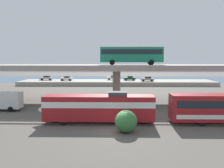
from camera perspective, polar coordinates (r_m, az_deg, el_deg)
name	(u,v)px	position (r m, az deg, el deg)	size (l,w,h in m)	color
ground_plane	(116,132)	(29.34, 0.89, -10.94)	(260.00, 260.00, 0.00)	#565149
rail_strip_near	(116,124)	(32.42, 0.92, -9.21)	(110.00, 0.12, 0.12)	#59544C
rail_strip_far	(116,121)	(33.93, 0.94, -8.54)	(110.00, 0.12, 0.12)	#59544C
train_locomotive	(94,107)	(32.85, -4.23, -5.21)	(15.35, 3.04, 4.18)	maroon
highway_overpass	(117,68)	(48.15, 1.06, 3.67)	(96.00, 11.96, 7.35)	#9E998E
transit_bus_on_overpass	(132,54)	(48.43, 4.53, 6.85)	(12.00, 2.68, 3.40)	#197A56
service_truck_west	(2,101)	(44.69, -23.99, -3.52)	(6.80, 2.46, 3.04)	#0C4C26
pier_parking_lot	(117,83)	(83.47, 1.14, 0.33)	(64.05, 12.20, 1.33)	#9E998E
parked_car_0	(147,79)	(81.66, 8.14, 1.17)	(4.37, 1.92, 1.50)	#9E998C
parked_car_1	(67,78)	(84.51, -10.39, 1.28)	(4.02, 1.90, 1.50)	silver
parked_car_2	(130,78)	(83.88, 4.07, 1.33)	(4.01, 1.87, 1.50)	#0C4C26
parked_car_3	(113,78)	(86.40, 0.27, 1.47)	(4.37, 1.96, 1.50)	silver
parked_car_4	(46,78)	(87.86, -14.83, 1.35)	(4.51, 1.89, 1.50)	#B7B7BC
harbor_water	(117,79)	(106.45, 1.16, 1.12)	(140.00, 36.00, 0.01)	#385B7A
shrub_right	(126,121)	(28.84, 3.23, -8.58)	(2.58, 2.58, 2.58)	#346B38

